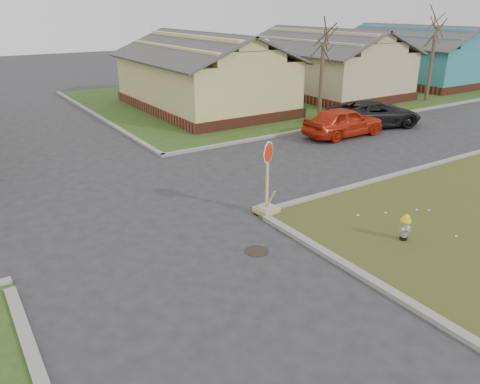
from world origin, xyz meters
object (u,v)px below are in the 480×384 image
fire_hydrant (405,226)px  red_sedan (344,122)px  dark_pickup (374,114)px  stop_sign (267,197)px

fire_hydrant → red_sedan: red_sedan is taller
red_sedan → dark_pickup: red_sedan is taller
fire_hydrant → stop_sign: stop_sign is taller
stop_sign → dark_pickup: size_ratio=0.46×
stop_sign → red_sedan: bearing=24.6°
stop_sign → dark_pickup: stop_sign is taller
fire_hydrant → red_sedan: 11.27m
fire_hydrant → dark_pickup: 13.57m
red_sedan → fire_hydrant: bearing=144.6°
fire_hydrant → dark_pickup: (9.50, 9.68, 0.23)m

